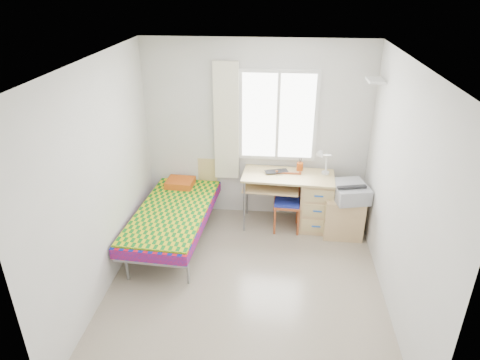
# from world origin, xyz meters

# --- Properties ---
(floor) EXTENTS (3.50, 3.50, 0.00)m
(floor) POSITION_xyz_m (0.00, 0.00, 0.00)
(floor) COLOR #BCAD93
(floor) RESTS_ON ground
(ceiling) EXTENTS (3.50, 3.50, 0.00)m
(ceiling) POSITION_xyz_m (0.00, 0.00, 2.60)
(ceiling) COLOR white
(ceiling) RESTS_ON wall_back
(wall_back) EXTENTS (3.20, 0.00, 3.20)m
(wall_back) POSITION_xyz_m (0.00, 1.75, 1.30)
(wall_back) COLOR silver
(wall_back) RESTS_ON ground
(wall_left) EXTENTS (0.00, 3.50, 3.50)m
(wall_left) POSITION_xyz_m (-1.60, 0.00, 1.30)
(wall_left) COLOR silver
(wall_left) RESTS_ON ground
(wall_right) EXTENTS (0.00, 3.50, 3.50)m
(wall_right) POSITION_xyz_m (1.60, 0.00, 1.30)
(wall_right) COLOR silver
(wall_right) RESTS_ON ground
(window) EXTENTS (1.10, 0.04, 1.30)m
(window) POSITION_xyz_m (0.30, 1.73, 1.55)
(window) COLOR white
(window) RESTS_ON wall_back
(curtain) EXTENTS (0.35, 0.05, 1.70)m
(curtain) POSITION_xyz_m (-0.42, 1.68, 1.45)
(curtain) COLOR white
(curtain) RESTS_ON wall_back
(floating_shelf) EXTENTS (0.20, 0.32, 0.03)m
(floating_shelf) POSITION_xyz_m (1.49, 1.40, 2.15)
(floating_shelf) COLOR white
(floating_shelf) RESTS_ON wall_right
(bed) EXTENTS (1.05, 2.04, 0.86)m
(bed) POSITION_xyz_m (-1.05, 0.91, 0.42)
(bed) COLOR gray
(bed) RESTS_ON floor
(desk) EXTENTS (1.31, 0.65, 0.80)m
(desk) POSITION_xyz_m (0.82, 1.42, 0.43)
(desk) COLOR tan
(desk) RESTS_ON floor
(chair) EXTENTS (0.38, 0.38, 0.85)m
(chair) POSITION_xyz_m (0.49, 1.34, 0.48)
(chair) COLOR #A1501F
(chair) RESTS_ON floor
(cabinet) EXTENTS (0.55, 0.48, 0.58)m
(cabinet) POSITION_xyz_m (1.26, 1.24, 0.29)
(cabinet) COLOR tan
(cabinet) RESTS_ON floor
(printer) EXTENTS (0.54, 0.59, 0.22)m
(printer) POSITION_xyz_m (1.31, 1.21, 0.69)
(printer) COLOR #95969C
(printer) RESTS_ON cabinet
(laptop) EXTENTS (0.37, 0.30, 0.03)m
(laptop) POSITION_xyz_m (0.32, 1.44, 0.81)
(laptop) COLOR black
(laptop) RESTS_ON desk
(pen_cup) EXTENTS (0.10, 0.10, 0.11)m
(pen_cup) POSITION_xyz_m (0.64, 1.59, 0.86)
(pen_cup) COLOR #D25B17
(pen_cup) RESTS_ON desk
(task_lamp) EXTENTS (0.23, 0.32, 0.42)m
(task_lamp) POSITION_xyz_m (0.93, 1.39, 1.06)
(task_lamp) COLOR white
(task_lamp) RESTS_ON desk
(book) EXTENTS (0.19, 0.25, 0.02)m
(book) POSITION_xyz_m (0.31, 1.38, 0.59)
(book) COLOR gray
(book) RESTS_ON desk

